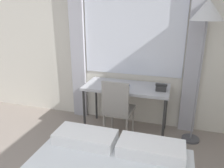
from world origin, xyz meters
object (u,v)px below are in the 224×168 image
object	(u,v)px
desk	(126,90)
book	(120,86)
standing_lamp	(207,18)
desk_chair	(118,107)
telephone	(161,87)

from	to	relation	value
desk	book	bearing A→B (deg)	-136.50
desk	standing_lamp	size ratio (longest dim) A/B	0.64
desk_chair	standing_lamp	xyz separation A→B (m)	(1.05, 0.33, 1.21)
desk	desk_chair	distance (m)	0.35
book	desk	bearing A→B (deg)	43.50
desk_chair	telephone	distance (m)	0.68
standing_lamp	desk	bearing A→B (deg)	-178.72
desk_chair	standing_lamp	distance (m)	1.64
desk	book	size ratio (longest dim) A/B	4.88
desk_chair	standing_lamp	bearing A→B (deg)	20.76
desk	desk_chair	bearing A→B (deg)	-100.09
desk	standing_lamp	distance (m)	1.45
desk_chair	book	bearing A→B (deg)	100.74
desk_chair	telephone	size ratio (longest dim) A/B	5.75
desk	desk_chair	size ratio (longest dim) A/B	1.34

